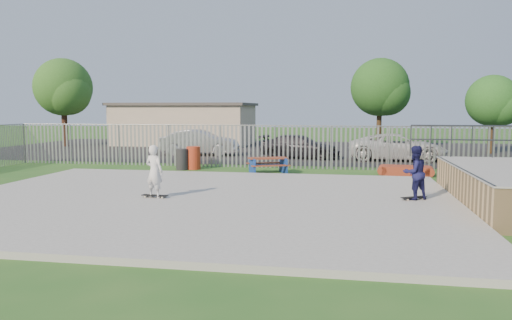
% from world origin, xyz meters
% --- Properties ---
extents(ground, '(120.00, 120.00, 0.00)m').
position_xyz_m(ground, '(0.00, 0.00, 0.00)').
color(ground, '#265C1F').
rests_on(ground, ground).
extents(concrete_slab, '(15.00, 12.00, 0.15)m').
position_xyz_m(concrete_slab, '(0.00, 0.00, 0.07)').
color(concrete_slab, '#999994').
rests_on(concrete_slab, ground).
extents(fence, '(26.04, 16.02, 2.00)m').
position_xyz_m(fence, '(1.00, 4.59, 1.00)').
color(fence, gray).
rests_on(fence, ground).
extents(picnic_table, '(2.03, 1.86, 0.69)m').
position_xyz_m(picnic_table, '(0.99, 6.99, 0.35)').
color(picnic_table, brown).
rests_on(picnic_table, ground).
extents(funbox, '(1.99, 1.16, 0.38)m').
position_xyz_m(funbox, '(6.78, 7.54, 0.19)').
color(funbox, maroon).
rests_on(funbox, ground).
extents(trash_bin_red, '(0.63, 0.63, 1.05)m').
position_xyz_m(trash_bin_red, '(-2.61, 7.86, 0.53)').
color(trash_bin_red, '#AD341A').
rests_on(trash_bin_red, ground).
extents(trash_bin_grey, '(0.57, 0.57, 0.96)m').
position_xyz_m(trash_bin_grey, '(-3.06, 7.63, 0.48)').
color(trash_bin_grey, '#252527').
rests_on(trash_bin_grey, ground).
extents(parking_lot, '(40.00, 18.00, 0.02)m').
position_xyz_m(parking_lot, '(0.00, 19.00, 0.01)').
color(parking_lot, black).
rests_on(parking_lot, ground).
extents(car_silver, '(4.70, 1.88, 1.52)m').
position_xyz_m(car_silver, '(-4.29, 14.46, 0.78)').
color(car_silver, '#B9B9BE').
rests_on(car_silver, parking_lot).
extents(car_dark, '(4.70, 2.58, 1.29)m').
position_xyz_m(car_dark, '(1.74, 13.69, 0.67)').
color(car_dark, '#222227').
rests_on(car_dark, parking_lot).
extents(car_white, '(5.17, 2.43, 1.43)m').
position_xyz_m(car_white, '(6.99, 13.40, 0.73)').
color(car_white, silver).
rests_on(car_white, parking_lot).
extents(building, '(10.40, 6.40, 3.20)m').
position_xyz_m(building, '(-8.00, 23.00, 1.61)').
color(building, beige).
rests_on(building, ground).
extents(tree_left, '(4.16, 4.16, 6.41)m').
position_xyz_m(tree_left, '(-16.04, 19.45, 4.31)').
color(tree_left, '#42261A').
rests_on(tree_left, ground).
extents(tree_mid, '(4.11, 4.11, 6.34)m').
position_xyz_m(tree_mid, '(6.59, 22.66, 4.27)').
color(tree_mid, '#422F1A').
rests_on(tree_mid, ground).
extents(tree_right, '(3.13, 3.13, 4.83)m').
position_xyz_m(tree_right, '(13.05, 18.70, 3.25)').
color(tree_right, '#43311B').
rests_on(tree_right, ground).
extents(skateboard_a, '(0.78, 0.60, 0.08)m').
position_xyz_m(skateboard_a, '(6.25, 0.86, 0.19)').
color(skateboard_a, black).
rests_on(skateboard_a, concrete_slab).
extents(skateboard_b, '(0.82, 0.28, 0.08)m').
position_xyz_m(skateboard_b, '(-1.30, -0.18, 0.19)').
color(skateboard_b, black).
rests_on(skateboard_b, concrete_slab).
extents(skater_navy, '(0.96, 0.91, 1.57)m').
position_xyz_m(skater_navy, '(6.25, 0.86, 0.94)').
color(skater_navy, '#161745').
rests_on(skater_navy, concrete_slab).
extents(skater_white, '(0.65, 0.52, 1.57)m').
position_xyz_m(skater_white, '(-1.30, -0.18, 0.94)').
color(skater_white, white).
rests_on(skater_white, concrete_slab).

